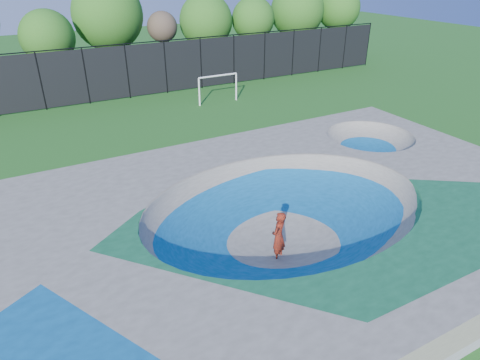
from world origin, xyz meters
name	(u,v)px	position (x,y,z in m)	size (l,w,h in m)	color
ground	(285,235)	(0.00, 0.00, 0.00)	(120.00, 120.00, 0.00)	#1B5718
skate_deck	(286,218)	(0.00, 0.00, 0.75)	(22.00, 14.00, 1.50)	gray
skater	(278,236)	(-1.05, -1.08, 0.94)	(0.69, 0.45, 1.88)	red
skateboard	(277,258)	(-1.05, -1.08, 0.03)	(0.78, 0.22, 0.05)	black
soccer_goal	(218,84)	(5.37, 16.64, 1.43)	(3.12, 0.12, 2.06)	white
fence	(127,70)	(0.00, 21.00, 2.10)	(48.09, 0.09, 4.04)	black
treeline	(72,22)	(-2.54, 26.23, 5.12)	(53.72, 7.57, 8.56)	#463023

